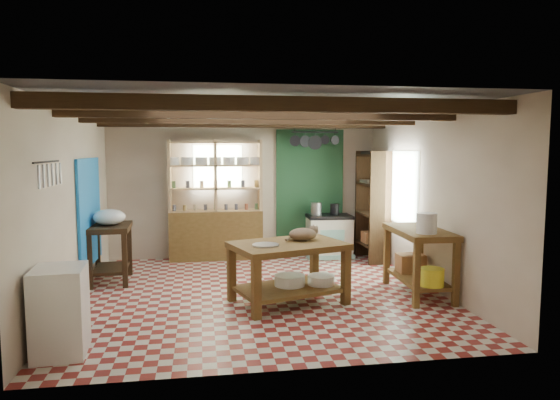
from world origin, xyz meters
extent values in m
cube|color=maroon|center=(0.00, 0.00, -0.01)|extent=(5.00, 5.00, 0.02)
cube|color=#4E4D53|center=(0.00, 0.00, 2.60)|extent=(5.00, 5.00, 0.02)
cube|color=beige|center=(0.00, 2.50, 1.30)|extent=(5.00, 0.04, 2.60)
cube|color=beige|center=(0.00, -2.50, 1.30)|extent=(5.00, 0.04, 2.60)
cube|color=beige|center=(-2.50, 0.00, 1.30)|extent=(0.04, 5.00, 2.60)
cube|color=beige|center=(2.50, 0.00, 1.30)|extent=(0.04, 5.00, 2.60)
cube|color=#372413|center=(0.00, 0.00, 2.48)|extent=(5.00, 3.80, 0.15)
cube|color=blue|center=(-2.47, 0.90, 1.10)|extent=(0.04, 1.40, 1.60)
cube|color=#1B4426|center=(1.25, 2.47, 1.25)|extent=(1.30, 0.04, 2.30)
cube|color=beige|center=(-0.50, 2.48, 1.70)|extent=(0.90, 0.02, 0.80)
cube|color=beige|center=(2.48, 1.00, 1.40)|extent=(0.02, 1.30, 1.20)
cube|color=black|center=(-2.44, -1.20, 1.78)|extent=(0.06, 0.90, 0.28)
cube|color=black|center=(1.25, 2.05, 2.18)|extent=(0.86, 0.12, 0.36)
cube|color=tan|center=(-0.55, 2.31, 1.10)|extent=(1.70, 0.34, 2.20)
cube|color=#372413|center=(2.28, 1.80, 1.00)|extent=(0.40, 0.86, 2.00)
cube|color=brown|center=(0.30, -0.49, 0.40)|extent=(1.65, 1.34, 0.81)
cube|color=silver|center=(1.56, 2.15, 0.40)|extent=(0.84, 0.58, 0.80)
cube|color=#372413|center=(-2.20, 0.97, 0.44)|extent=(0.64, 0.90, 0.89)
cube|color=white|center=(-2.22, -1.76, 0.44)|extent=(0.53, 0.62, 0.88)
cube|color=brown|center=(2.18, -0.39, 0.46)|extent=(0.71, 1.32, 0.93)
ellipsoid|color=#8D7052|center=(0.53, -0.37, 0.89)|extent=(0.47, 0.43, 0.17)
cylinder|color=#A3A4AB|center=(-0.01, -0.64, 0.82)|extent=(0.43, 0.43, 0.02)
cylinder|color=white|center=(0.34, -0.43, 0.28)|extent=(0.51, 0.51, 0.14)
cylinder|color=white|center=(0.76, -0.45, 0.28)|extent=(0.46, 0.46, 0.13)
cylinder|color=#A3A4AB|center=(1.31, 2.16, 0.92)|extent=(0.21, 0.21, 0.23)
cylinder|color=black|center=(1.66, 2.15, 0.91)|extent=(0.17, 0.17, 0.21)
ellipsoid|color=white|center=(-2.20, 0.97, 1.00)|extent=(0.50, 0.50, 0.24)
cylinder|color=white|center=(2.11, -0.74, 1.06)|extent=(0.28, 0.28, 0.27)
cube|color=#A56F42|center=(2.19, -0.09, 0.38)|extent=(0.39, 0.32, 0.26)
cylinder|color=yellow|center=(2.16, -0.84, 0.36)|extent=(0.33, 0.33, 0.23)
camera|label=1|loc=(-0.82, -6.85, 2.04)|focal=32.00mm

